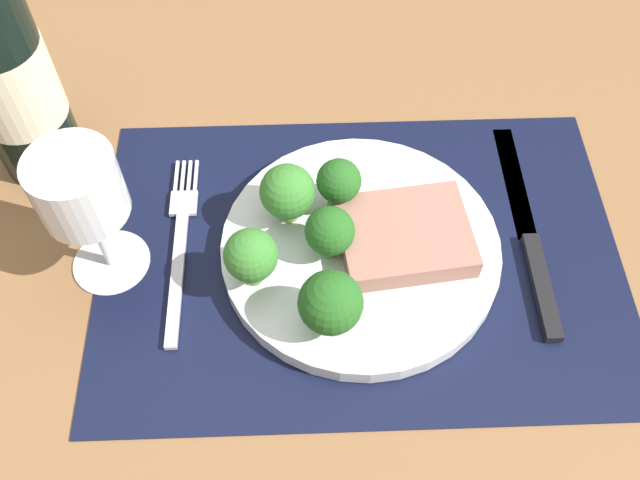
{
  "coord_description": "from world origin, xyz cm",
  "views": [
    {
      "loc": [
        -4.56,
        -32.78,
        51.51
      ],
      "look_at": [
        -3.42,
        0.5,
        1.9
      ],
      "focal_mm": 39.72,
      "sensor_mm": 36.0,
      "label": 1
    }
  ],
  "objects": [
    {
      "name": "ground_plane",
      "position": [
        0.0,
        0.0,
        -1.5
      ],
      "size": [
        140.0,
        110.0,
        3.0
      ],
      "primitive_type": "cube",
      "color": "brown"
    },
    {
      "name": "placemat",
      "position": [
        0.0,
        0.0,
        0.15
      ],
      "size": [
        44.84,
        31.0,
        0.3
      ],
      "primitive_type": "cube",
      "color": "black",
      "rests_on": "ground_plane"
    },
    {
      "name": "plate",
      "position": [
        0.0,
        0.0,
        1.1
      ],
      "size": [
        23.65,
        23.65,
        1.6
      ],
      "primitive_type": "cylinder",
      "color": "silver",
      "rests_on": "placemat"
    },
    {
      "name": "steak",
      "position": [
        3.62,
        0.16,
        2.93
      ],
      "size": [
        11.61,
        9.8,
        2.05
      ],
      "primitive_type": "cube",
      "rotation": [
        0.0,
        0.0,
        0.12
      ],
      "color": "#9E6B5B",
      "rests_on": "plate"
    },
    {
      "name": "broccoli_center",
      "position": [
        -2.91,
        -7.51,
        5.41
      ],
      "size": [
        4.96,
        4.96,
        6.04
      ],
      "color": "#6B994C",
      "rests_on": "plate"
    },
    {
      "name": "broccoli_near_steak",
      "position": [
        -1.72,
        4.07,
        5.08
      ],
      "size": [
        3.81,
        3.81,
        5.35
      ],
      "color": "#5B8942",
      "rests_on": "plate"
    },
    {
      "name": "broccoli_back_left",
      "position": [
        -2.68,
        -0.69,
        4.84
      ],
      "size": [
        4.08,
        4.08,
        5.07
      ],
      "color": "#5B8942",
      "rests_on": "plate"
    },
    {
      "name": "broccoli_near_fork",
      "position": [
        -6.03,
        3.24,
        5.07
      ],
      "size": [
        4.69,
        4.69,
        5.62
      ],
      "color": "#6B994C",
      "rests_on": "plate"
    },
    {
      "name": "broccoli_front_edge",
      "position": [
        -8.92,
        -3.07,
        5.27
      ],
      "size": [
        4.32,
        4.32,
        5.64
      ],
      "color": "#5B8942",
      "rests_on": "plate"
    },
    {
      "name": "fork",
      "position": [
        -15.51,
        1.42,
        0.55
      ],
      "size": [
        2.4,
        19.2,
        0.5
      ],
      "rotation": [
        0.0,
        0.0,
        0.03
      ],
      "color": "silver",
      "rests_on": "placemat"
    },
    {
      "name": "knife",
      "position": [
        14.85,
        0.53,
        0.6
      ],
      "size": [
        1.8,
        23.0,
        0.8
      ],
      "rotation": [
        0.0,
        0.0,
        -0.03
      ],
      "color": "black",
      "rests_on": "placemat"
    },
    {
      "name": "wine_bottle",
      "position": [
        -29.08,
        12.15,
        11.34
      ],
      "size": [
        7.66,
        7.66,
        30.25
      ],
      "color": "black",
      "rests_on": "ground_plane"
    },
    {
      "name": "wine_glass",
      "position": [
        -21.31,
        0.32,
        9.62
      ],
      "size": [
        6.74,
        6.74,
        13.31
      ],
      "color": "silver",
      "rests_on": "ground_plane"
    }
  ]
}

